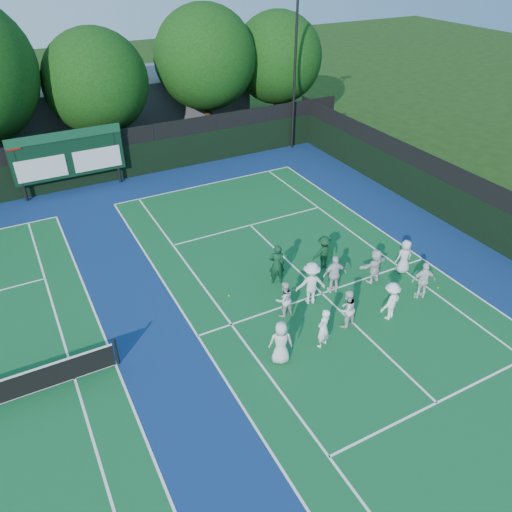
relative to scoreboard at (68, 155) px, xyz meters
name	(u,v)px	position (x,y,z in m)	size (l,w,h in m)	color
ground	(336,307)	(7.01, -15.59, -2.19)	(120.00, 120.00, 0.00)	#18350E
court_apron	(184,341)	(1.01, -14.59, -2.19)	(34.00, 32.00, 0.01)	navy
near_court	(322,293)	(7.01, -14.59, -2.18)	(11.05, 23.85, 0.01)	#12582A
back_fence	(88,163)	(1.01, 0.41, -0.83)	(34.00, 0.08, 3.00)	black
divider_fence_right	(485,215)	(16.01, -14.59, -0.83)	(0.08, 32.00, 3.00)	black
scoreboard	(68,155)	(0.00, 0.00, 0.00)	(6.00, 0.21, 3.55)	black
clubhouse	(119,106)	(5.01, 8.41, -0.19)	(18.00, 6.00, 4.00)	#5B5B60
light_pole_right	(296,50)	(14.51, 0.11, 4.11)	(1.20, 0.30, 10.12)	black
tree_c	(99,84)	(3.04, 3.99, 2.54)	(6.23, 6.23, 8.01)	black
tree_d	(207,60)	(10.16, 3.99, 3.23)	(6.60, 6.60, 8.89)	black
tree_e	(279,60)	(15.58, 3.99, 2.72)	(6.19, 6.19, 8.17)	black
tennis_ball_1	(333,280)	(7.97, -14.04, -2.16)	(0.07, 0.07, 0.07)	#B0D218
tennis_ball_2	(415,297)	(10.18, -16.57, -2.16)	(0.07, 0.07, 0.07)	#B0D218
tennis_ball_3	(229,296)	(3.56, -12.97, -2.16)	(0.07, 0.07, 0.07)	#B0D218
tennis_ball_4	(272,267)	(6.14, -11.95, -2.16)	(0.07, 0.07, 0.07)	#B0D218
tennis_ball_5	(438,288)	(11.47, -16.55, -2.16)	(0.07, 0.07, 0.07)	#B0D218
player_front_0	(281,342)	(3.60, -17.06, -1.36)	(0.81, 0.53, 1.67)	silver
player_front_1	(323,328)	(5.29, -17.11, -1.39)	(0.59, 0.39, 1.61)	white
player_front_2	(347,309)	(6.67, -16.61, -1.40)	(0.77, 0.60, 1.58)	silver
player_front_3	(391,301)	(8.41, -17.02, -1.39)	(1.03, 0.59, 1.60)	white
player_front_4	(423,281)	(10.41, -16.63, -1.37)	(0.96, 0.40, 1.64)	white
player_back_0	(284,299)	(4.94, -15.00, -1.43)	(0.74, 0.58, 1.52)	silver
player_back_1	(311,283)	(6.27, -14.80, -1.27)	(1.19, 0.68, 1.84)	white
player_back_2	(335,274)	(7.50, -14.66, -1.34)	(1.00, 0.42, 1.71)	silver
player_back_3	(375,266)	(9.41, -14.86, -1.41)	(1.44, 0.46, 1.55)	silver
player_back_4	(404,256)	(11.00, -14.88, -1.41)	(0.76, 0.49, 1.55)	silver
coach_left	(277,264)	(5.76, -13.02, -1.28)	(0.67, 0.44, 1.83)	#0F3720
coach_right	(324,253)	(8.11, -13.02, -1.41)	(1.01, 0.58, 1.57)	#0E341B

